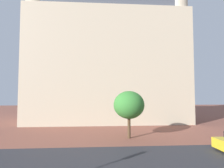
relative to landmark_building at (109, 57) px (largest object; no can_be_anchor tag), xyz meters
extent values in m
plane|color=brown|center=(-0.33, -17.39, -10.61)|extent=(120.00, 120.00, 0.00)
cube|color=#2D2D33|center=(-0.33, -18.63, -10.61)|extent=(120.00, 6.98, 0.00)
cube|color=beige|center=(-0.26, 0.22, -2.00)|extent=(24.39, 11.32, 17.22)
cube|color=#4C515B|center=(-0.26, 0.22, 7.81)|extent=(22.44, 10.42, 2.40)
cube|color=beige|center=(1.73, 0.22, 3.91)|extent=(5.23, 5.23, 29.04)
cylinder|color=beige|center=(-10.95, -3.94, -0.44)|extent=(2.80, 2.80, 20.34)
cylinder|color=beige|center=(10.44, -3.94, -0.87)|extent=(2.80, 2.80, 19.49)
cylinder|color=black|center=(8.11, -16.17, -10.29)|extent=(0.64, 0.22, 0.64)
cylinder|color=#4C3823|center=(1.33, -12.35, -9.58)|extent=(0.29, 0.29, 2.06)
ellipsoid|color=#387F33|center=(1.33, -12.35, -7.33)|extent=(3.07, 3.07, 2.76)
camera|label=1|loc=(-1.61, -30.30, -6.27)|focal=28.99mm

